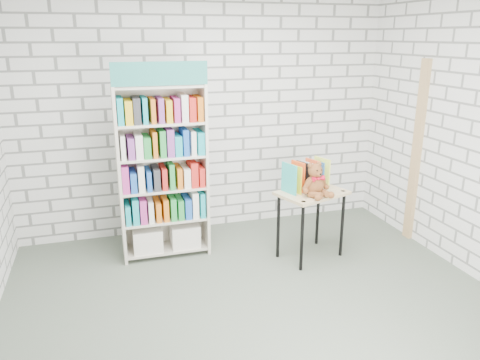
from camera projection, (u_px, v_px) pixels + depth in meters
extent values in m
plane|color=#4F594B|center=(259.00, 308.00, 4.20)|extent=(4.50, 4.50, 0.00)
cube|color=silver|center=(206.00, 117.00, 5.61)|extent=(4.50, 0.02, 2.80)
cube|color=silver|center=(420.00, 270.00, 1.95)|extent=(4.50, 0.02, 2.80)
cube|color=beige|center=(119.00, 177.00, 4.85)|extent=(0.03, 0.36, 1.87)
cube|color=beige|center=(204.00, 170.00, 5.10)|extent=(0.03, 0.36, 1.87)
cube|color=beige|center=(161.00, 169.00, 5.14)|extent=(0.93, 0.02, 1.87)
cube|color=teal|center=(160.00, 74.00, 4.51)|extent=(0.93, 0.02, 0.23)
cube|color=beige|center=(167.00, 248.00, 5.24)|extent=(0.87, 0.34, 0.03)
cube|color=beige|center=(165.00, 218.00, 5.13)|extent=(0.87, 0.34, 0.03)
cube|color=beige|center=(164.00, 188.00, 5.03)|extent=(0.87, 0.34, 0.03)
cube|color=beige|center=(162.00, 156.00, 4.92)|extent=(0.87, 0.34, 0.03)
cube|color=beige|center=(160.00, 123.00, 4.82)|extent=(0.87, 0.34, 0.03)
cube|color=beige|center=(158.00, 86.00, 4.71)|extent=(0.87, 0.34, 0.03)
cube|color=silver|center=(147.00, 239.00, 5.14)|extent=(0.31, 0.30, 0.25)
cube|color=silver|center=(185.00, 234.00, 5.25)|extent=(0.31, 0.30, 0.25)
cube|color=white|center=(165.00, 207.00, 5.08)|extent=(0.87, 0.30, 0.25)
cube|color=purple|center=(163.00, 176.00, 4.98)|extent=(0.87, 0.30, 0.25)
cube|color=#333338|center=(161.00, 143.00, 4.87)|extent=(0.87, 0.30, 0.25)
cube|color=red|center=(160.00, 110.00, 4.77)|extent=(0.87, 0.30, 0.25)
cube|color=tan|center=(312.00, 193.00, 4.96)|extent=(0.82, 0.68, 0.03)
cylinder|color=black|center=(302.00, 238.00, 4.76)|extent=(0.03, 0.03, 0.72)
cylinder|color=black|center=(278.00, 226.00, 5.06)|extent=(0.03, 0.03, 0.72)
cylinder|color=black|center=(342.00, 225.00, 5.09)|extent=(0.03, 0.03, 0.72)
cylinder|color=black|center=(318.00, 215.00, 5.38)|extent=(0.03, 0.03, 0.72)
cylinder|color=black|center=(303.00, 202.00, 4.66)|extent=(0.05, 0.05, 0.01)
cylinder|color=black|center=(343.00, 191.00, 4.98)|extent=(0.05, 0.05, 0.01)
cube|color=#28AFA8|center=(288.00, 180.00, 4.87)|extent=(0.08, 0.21, 0.29)
cube|color=yellow|center=(293.00, 179.00, 4.91)|extent=(0.08, 0.21, 0.29)
cube|color=#FF561B|center=(298.00, 178.00, 4.95)|extent=(0.08, 0.21, 0.29)
cube|color=black|center=(303.00, 177.00, 4.98)|extent=(0.08, 0.21, 0.29)
cube|color=white|center=(308.00, 175.00, 5.02)|extent=(0.08, 0.21, 0.29)
cube|color=#F55B2B|center=(312.00, 174.00, 5.06)|extent=(0.08, 0.21, 0.29)
cube|color=#2B65A4|center=(317.00, 173.00, 5.10)|extent=(0.08, 0.21, 0.29)
cube|color=#EDFC54|center=(321.00, 172.00, 5.13)|extent=(0.08, 0.21, 0.29)
ellipsoid|color=brown|center=(314.00, 185.00, 4.83)|extent=(0.21, 0.18, 0.21)
sphere|color=brown|center=(315.00, 171.00, 4.78)|extent=(0.15, 0.15, 0.15)
sphere|color=brown|center=(310.00, 165.00, 4.75)|extent=(0.06, 0.06, 0.06)
sphere|color=brown|center=(319.00, 164.00, 4.80)|extent=(0.06, 0.06, 0.06)
sphere|color=brown|center=(319.00, 174.00, 4.74)|extent=(0.06, 0.06, 0.06)
sphere|color=black|center=(317.00, 171.00, 4.71)|extent=(0.02, 0.02, 0.02)
sphere|color=black|center=(321.00, 170.00, 4.73)|extent=(0.02, 0.02, 0.02)
sphere|color=black|center=(320.00, 174.00, 4.71)|extent=(0.02, 0.02, 0.02)
cylinder|color=brown|center=(307.00, 185.00, 4.76)|extent=(0.11, 0.08, 0.15)
cylinder|color=brown|center=(324.00, 182.00, 4.85)|extent=(0.11, 0.10, 0.15)
sphere|color=brown|center=(306.00, 191.00, 4.75)|extent=(0.06, 0.06, 0.06)
sphere|color=brown|center=(326.00, 187.00, 4.87)|extent=(0.06, 0.06, 0.06)
cylinder|color=brown|center=(316.00, 195.00, 4.73)|extent=(0.13, 0.17, 0.08)
cylinder|color=brown|center=(325.00, 193.00, 4.79)|extent=(0.08, 0.16, 0.08)
sphere|color=brown|center=(318.00, 198.00, 4.67)|extent=(0.07, 0.07, 0.07)
sphere|color=brown|center=(331.00, 195.00, 4.74)|extent=(0.07, 0.07, 0.07)
cone|color=red|center=(316.00, 179.00, 4.74)|extent=(0.07, 0.07, 0.06)
cone|color=red|center=(321.00, 178.00, 4.77)|extent=(0.07, 0.07, 0.06)
sphere|color=red|center=(319.00, 179.00, 4.75)|extent=(0.03, 0.03, 0.03)
cube|color=tan|center=(416.00, 153.00, 5.37)|extent=(0.05, 0.12, 2.10)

